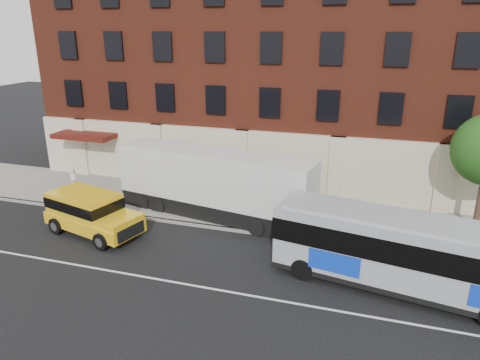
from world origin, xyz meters
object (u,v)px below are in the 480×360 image
(sign_pole, at_px, (75,186))
(city_bus, at_px, (421,255))
(shipping_container, at_px, (214,185))
(yellow_suv, at_px, (90,211))

(sign_pole, bearing_deg, city_bus, -10.58)
(shipping_container, bearing_deg, city_bus, -24.85)
(city_bus, xyz_separation_m, yellow_suv, (-15.99, 1.00, -0.54))
(sign_pole, bearing_deg, yellow_suv, -42.71)
(sign_pole, relative_size, yellow_suv, 0.43)
(sign_pole, xyz_separation_m, shipping_container, (8.19, 1.37, 0.44))
(sign_pole, xyz_separation_m, yellow_suv, (2.70, -2.49, -0.22))
(city_bus, bearing_deg, sign_pole, 169.42)
(sign_pole, relative_size, shipping_container, 0.21)
(yellow_suv, xyz_separation_m, shipping_container, (5.49, 3.87, 0.66))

